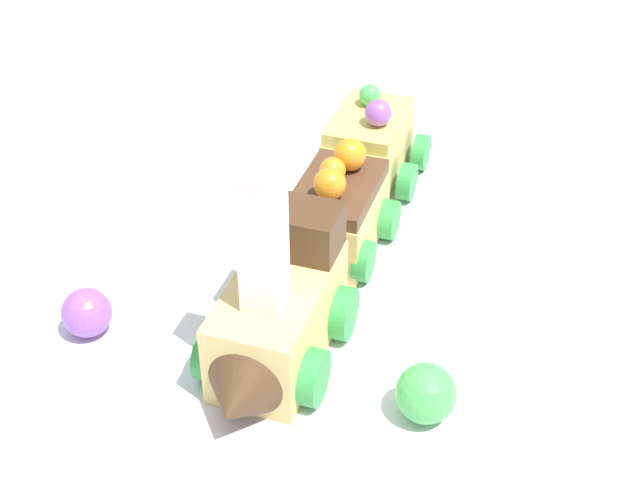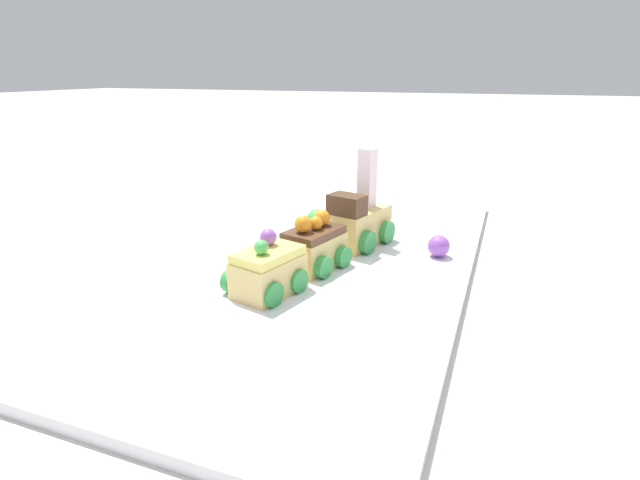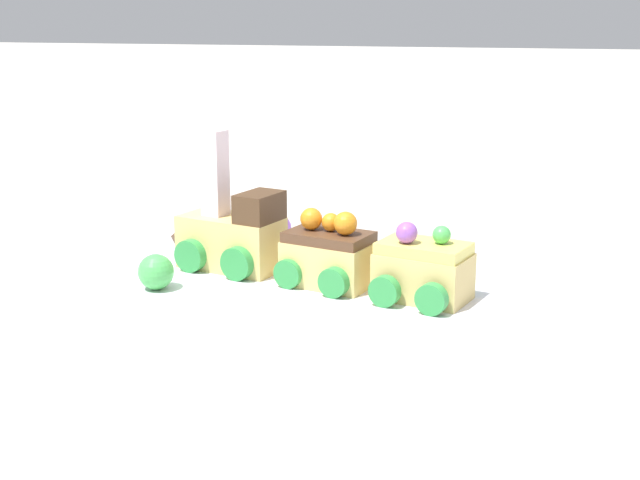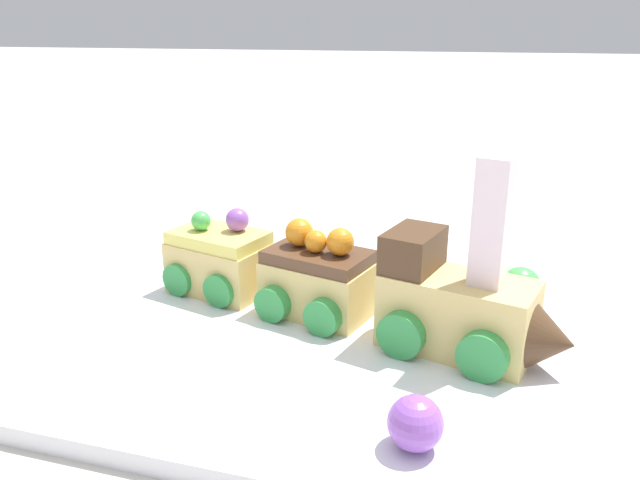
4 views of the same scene
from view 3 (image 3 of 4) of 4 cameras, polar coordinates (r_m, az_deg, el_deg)
The scene contains 7 objects.
ground_plane at distance 0.76m, azimuth -2.00°, elevation -3.93°, with size 10.00×10.00×0.00m, color beige.
display_board at distance 0.76m, azimuth -2.01°, elevation -3.50°, with size 0.69×0.38×0.01m, color white.
cake_train_locomotive at distance 0.81m, azimuth -6.05°, elevation 0.39°, with size 0.12×0.08×0.12m.
cake_car_chocolate at distance 0.76m, azimuth 0.57°, elevation -1.08°, with size 0.08×0.08×0.07m.
cake_car_lemon at distance 0.72m, azimuth 6.56°, elevation -2.10°, with size 0.08×0.08×0.07m.
gumball_purple at distance 0.91m, azimuth -2.71°, elevation 0.81°, with size 0.03×0.03×0.03m, color #9956C6.
gumball_green at distance 0.76m, azimuth -10.46°, elevation -2.02°, with size 0.03×0.03×0.03m, color #4CBC56.
Camera 3 is at (-0.21, 0.69, 0.24)m, focal length 50.00 mm.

